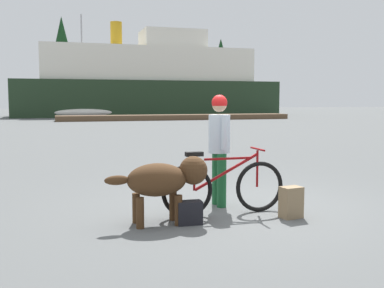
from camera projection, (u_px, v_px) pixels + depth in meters
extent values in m
plane|color=#595B5B|center=(238.00, 208.00, 6.85)|extent=(160.00, 160.00, 0.00)
torus|color=black|center=(260.00, 187.00, 6.60)|extent=(0.72, 0.06, 0.72)
torus|color=black|center=(187.00, 191.00, 6.28)|extent=(0.72, 0.06, 0.72)
cube|color=maroon|center=(228.00, 159.00, 6.41)|extent=(0.69, 0.03, 0.03)
cube|color=maroon|center=(226.00, 172.00, 6.43)|extent=(0.93, 0.03, 0.49)
cylinder|color=maroon|center=(194.00, 175.00, 6.29)|extent=(0.03, 0.03, 0.42)
cylinder|color=maroon|center=(257.00, 169.00, 6.56)|extent=(0.03, 0.03, 0.52)
cube|color=black|center=(194.00, 154.00, 6.26)|extent=(0.24, 0.10, 0.06)
cylinder|color=maroon|center=(258.00, 149.00, 6.53)|extent=(0.03, 0.44, 0.03)
cube|color=slate|center=(186.00, 169.00, 6.25)|extent=(0.36, 0.14, 0.02)
cylinder|color=#19592D|center=(217.00, 178.00, 7.07)|extent=(0.14, 0.14, 0.80)
cylinder|color=#19592D|center=(222.00, 180.00, 6.86)|extent=(0.14, 0.14, 0.80)
cylinder|color=silver|center=(219.00, 134.00, 6.90)|extent=(0.32, 0.32, 0.57)
cylinder|color=silver|center=(214.00, 131.00, 7.11)|extent=(0.09, 0.09, 0.50)
cylinder|color=silver|center=(225.00, 133.00, 6.69)|extent=(0.09, 0.09, 0.50)
sphere|color=tan|center=(219.00, 105.00, 6.86)|extent=(0.22, 0.22, 0.22)
sphere|color=red|center=(219.00, 103.00, 6.86)|extent=(0.23, 0.23, 0.23)
ellipsoid|color=#472D19|center=(157.00, 180.00, 5.91)|extent=(0.77, 0.50, 0.42)
sphere|color=#472D19|center=(193.00, 170.00, 6.04)|extent=(0.37, 0.37, 0.37)
ellipsoid|color=#472D19|center=(117.00, 180.00, 5.76)|extent=(0.32, 0.12, 0.12)
cylinder|color=#472D19|center=(173.00, 206.00, 6.14)|extent=(0.10, 0.10, 0.39)
cylinder|color=#472D19|center=(178.00, 210.00, 5.88)|extent=(0.10, 0.10, 0.39)
cylinder|color=#472D19|center=(136.00, 208.00, 6.00)|extent=(0.10, 0.10, 0.39)
cylinder|color=#472D19|center=(140.00, 213.00, 5.74)|extent=(0.10, 0.10, 0.39)
cube|color=#8C7251|center=(291.00, 202.00, 6.26)|extent=(0.31, 0.24, 0.42)
cube|color=black|center=(189.00, 213.00, 5.94)|extent=(0.33, 0.20, 0.30)
cube|color=brown|center=(177.00, 117.00, 36.67)|extent=(18.43, 2.16, 0.40)
cube|color=#1E331E|center=(148.00, 99.00, 45.72)|extent=(25.12, 7.02, 3.35)
cube|color=silver|center=(148.00, 65.00, 45.41)|extent=(20.10, 5.89, 3.20)
cube|color=silver|center=(172.00, 40.00, 45.89)|extent=(6.03, 4.21, 1.80)
cylinder|color=#BF8C19|center=(116.00, 35.00, 44.26)|extent=(1.10, 1.10, 2.40)
ellipsoid|color=silver|center=(83.00, 112.00, 41.25)|extent=(6.81, 1.91, 0.90)
cylinder|color=#B2B2B7|center=(82.00, 61.00, 40.82)|extent=(0.14, 0.14, 8.11)
cylinder|color=#B2B2B7|center=(71.00, 94.00, 40.80)|extent=(3.07, 0.10, 0.10)
cylinder|color=#4C331E|center=(63.00, 100.00, 58.12)|extent=(0.39, 0.39, 3.15)
cone|color=#143819|center=(62.00, 52.00, 57.56)|extent=(4.01, 4.01, 8.68)
cylinder|color=#4C331E|center=(221.00, 101.00, 67.74)|extent=(0.39, 0.39, 2.60)
cone|color=#143819|center=(221.00, 66.00, 67.24)|extent=(4.17, 4.17, 7.74)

